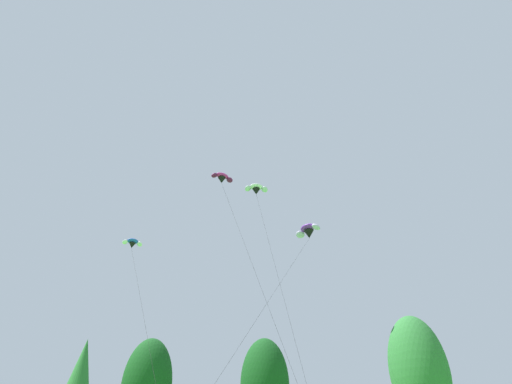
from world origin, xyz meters
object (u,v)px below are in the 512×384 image
(parafoil_kite_high_purple, at_px, (308,231))
(parafoil_kite_mid_magenta, at_px, (222,178))
(parafoil_kite_far_blue_white, at_px, (132,243))
(parafoil_kite_low_white, at_px, (256,189))

(parafoil_kite_high_purple, bearing_deg, parafoil_kite_mid_magenta, -141.37)
(parafoil_kite_high_purple, xyz_separation_m, parafoil_kite_far_blue_white, (-19.40, -1.80, -0.91))
(parafoil_kite_mid_magenta, distance_m, parafoil_kite_low_white, 3.75)
(parafoil_kite_high_purple, relative_size, parafoil_kite_far_blue_white, 1.06)
(parafoil_kite_high_purple, distance_m, parafoil_kite_mid_magenta, 11.15)
(parafoil_kite_high_purple, distance_m, parafoil_kite_low_white, 7.58)
(parafoil_kite_mid_magenta, bearing_deg, parafoil_kite_low_white, 25.56)
(parafoil_kite_high_purple, height_order, parafoil_kite_low_white, parafoil_kite_low_white)
(parafoil_kite_mid_magenta, height_order, parafoil_kite_low_white, parafoil_kite_mid_magenta)
(parafoil_kite_mid_magenta, bearing_deg, parafoil_kite_far_blue_white, 156.49)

